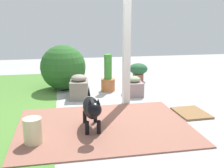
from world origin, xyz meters
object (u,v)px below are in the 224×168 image
(stone_planter_nearest, at_px, (133,87))
(terracotta_pot_tall, at_px, (108,78))
(ceramic_urn, at_px, (33,131))
(doormat, at_px, (191,113))
(terracotta_pot_broad, at_px, (138,70))
(stone_planter_mid, at_px, (79,87))
(round_shrub, at_px, (63,67))
(porch_pillar, at_px, (127,35))
(dog, at_px, (92,108))

(stone_planter_nearest, distance_m, terracotta_pot_tall, 0.62)
(ceramic_urn, height_order, doormat, ceramic_urn)
(stone_planter_nearest, relative_size, terracotta_pot_broad, 1.00)
(stone_planter_mid, bearing_deg, ceramic_urn, 159.47)
(terracotta_pot_broad, bearing_deg, round_shrub, 104.66)
(terracotta_pot_broad, xyz_separation_m, doormat, (-2.40, -0.19, -0.24))
(doormat, bearing_deg, terracotta_pot_tall, 33.11)
(porch_pillar, height_order, ceramic_urn, porch_pillar)
(round_shrub, relative_size, terracotta_pot_tall, 1.24)
(stone_planter_mid, relative_size, round_shrub, 0.51)
(porch_pillar, height_order, stone_planter_nearest, porch_pillar)
(dog, distance_m, ceramic_urn, 0.80)
(dog, relative_size, ceramic_urn, 2.43)
(ceramic_urn, bearing_deg, doormat, -75.04)
(stone_planter_nearest, xyz_separation_m, doormat, (-1.21, -0.63, -0.16))
(stone_planter_nearest, bearing_deg, terracotta_pot_tall, 45.50)
(terracotta_pot_tall, xyz_separation_m, terracotta_pot_broad, (0.76, -0.88, -0.02))
(terracotta_pot_broad, relative_size, doormat, 0.75)
(stone_planter_nearest, distance_m, ceramic_urn, 2.55)
(dog, xyz_separation_m, ceramic_urn, (-0.26, 0.74, -0.16))
(ceramic_urn, bearing_deg, porch_pillar, -47.50)
(round_shrub, distance_m, terracotta_pot_tall, 0.98)
(porch_pillar, bearing_deg, terracotta_pot_tall, 10.32)
(stone_planter_mid, distance_m, terracotta_pot_tall, 0.77)
(dog, bearing_deg, stone_planter_mid, 1.99)
(round_shrub, height_order, dog, round_shrub)
(terracotta_pot_broad, distance_m, ceramic_urn, 3.75)
(porch_pillar, relative_size, dog, 2.99)
(terracotta_pot_tall, bearing_deg, terracotta_pot_broad, -49.00)
(porch_pillar, xyz_separation_m, ceramic_urn, (-1.36, 1.49, -1.04))
(ceramic_urn, bearing_deg, terracotta_pot_broad, -35.93)
(porch_pillar, height_order, terracotta_pot_broad, porch_pillar)
(round_shrub, height_order, ceramic_urn, round_shrub)
(stone_planter_nearest, bearing_deg, ceramic_urn, 136.45)
(terracotta_pot_broad, bearing_deg, stone_planter_nearest, 159.51)
(stone_planter_mid, bearing_deg, terracotta_pot_broad, -51.67)
(terracotta_pot_tall, bearing_deg, dog, 163.95)
(stone_planter_mid, xyz_separation_m, dog, (-1.58, -0.05, 0.11))
(porch_pillar, bearing_deg, round_shrub, 41.69)
(terracotta_pot_tall, bearing_deg, ceramic_urn, 149.81)
(stone_planter_mid, height_order, terracotta_pot_broad, stone_planter_mid)
(stone_planter_mid, xyz_separation_m, doormat, (-1.20, -1.70, -0.20))
(round_shrub, bearing_deg, stone_planter_mid, -159.21)
(stone_planter_mid, relative_size, ceramic_urn, 1.45)
(terracotta_pot_tall, bearing_deg, porch_pillar, -169.68)
(stone_planter_mid, bearing_deg, doormat, -125.33)
(porch_pillar, height_order, round_shrub, porch_pillar)
(porch_pillar, distance_m, terracotta_pot_broad, 2.05)
(terracotta_pot_broad, bearing_deg, porch_pillar, 156.94)
(dog, bearing_deg, stone_planter_nearest, -32.58)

